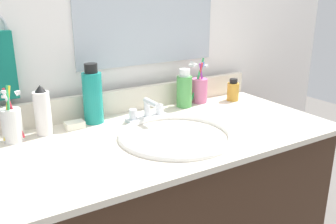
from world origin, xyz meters
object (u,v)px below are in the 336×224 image
(bottle_lotion_white, at_px, (43,112))
(cup_pink, at_px, (199,89))
(bottle_mouthwash_teal, at_px, (93,96))
(soap_bar, at_px, (75,125))
(bottle_oil_amber, at_px, (233,91))
(bottle_toner_green, at_px, (184,90))
(cup_white_ceramic, at_px, (12,123))
(faucet, at_px, (147,113))

(bottle_lotion_white, distance_m, cup_pink, 0.65)
(bottle_mouthwash_teal, bearing_deg, soap_bar, -162.60)
(bottle_oil_amber, height_order, bottle_toner_green, bottle_toner_green)
(bottle_lotion_white, xyz_separation_m, bottle_mouthwash_teal, (0.18, 0.02, 0.02))
(cup_pink, relative_size, cup_white_ceramic, 1.04)
(bottle_mouthwash_teal, relative_size, cup_pink, 1.14)
(bottle_oil_amber, xyz_separation_m, soap_bar, (-0.69, 0.02, -0.03))
(bottle_mouthwash_teal, distance_m, cup_pink, 0.47)
(bottle_toner_green, height_order, cup_pink, cup_pink)
(cup_white_ceramic, bearing_deg, faucet, -5.08)
(bottle_mouthwash_teal, height_order, bottle_toner_green, bottle_mouthwash_teal)
(faucet, relative_size, bottle_toner_green, 1.03)
(bottle_mouthwash_teal, bearing_deg, bottle_lotion_white, -172.51)
(bottle_oil_amber, height_order, soap_bar, bottle_oil_amber)
(soap_bar, bearing_deg, bottle_oil_amber, -1.68)
(bottle_lotion_white, distance_m, soap_bar, 0.12)
(bottle_toner_green, bearing_deg, soap_bar, -178.19)
(cup_white_ceramic, bearing_deg, cup_pink, 3.63)
(cup_white_ceramic, bearing_deg, soap_bar, 3.79)
(bottle_lotion_white, xyz_separation_m, cup_pink, (0.65, 0.03, -0.02))
(soap_bar, bearing_deg, cup_pink, 3.57)
(bottle_toner_green, xyz_separation_m, cup_white_ceramic, (-0.66, -0.03, -0.01))
(bottle_mouthwash_teal, height_order, cup_pink, bottle_mouthwash_teal)
(faucet, bearing_deg, soap_bar, 168.13)
(bottle_oil_amber, relative_size, cup_pink, 0.50)
(cup_pink, height_order, soap_bar, cup_pink)
(faucet, bearing_deg, bottle_mouthwash_teal, 155.80)
(faucet, height_order, cup_white_ceramic, cup_white_ceramic)
(faucet, distance_m, bottle_oil_amber, 0.44)
(faucet, relative_size, bottle_mouthwash_teal, 0.75)
(bottle_mouthwash_teal, xyz_separation_m, bottle_toner_green, (0.38, -0.01, -0.03))
(faucet, bearing_deg, bottle_oil_amber, 4.37)
(faucet, xyz_separation_m, cup_pink, (0.30, 0.09, 0.03))
(bottle_lotion_white, relative_size, cup_pink, 0.89)
(cup_pink, height_order, cup_white_ceramic, cup_pink)
(bottle_oil_amber, relative_size, soap_bar, 1.47)
(cup_white_ceramic, bearing_deg, bottle_oil_amber, -0.46)
(cup_white_ceramic, distance_m, soap_bar, 0.20)
(bottle_oil_amber, bearing_deg, cup_pink, 158.54)
(faucet, xyz_separation_m, bottle_mouthwash_teal, (-0.17, 0.08, 0.07))
(soap_bar, bearing_deg, bottle_lotion_white, 179.24)
(faucet, relative_size, soap_bar, 2.50)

